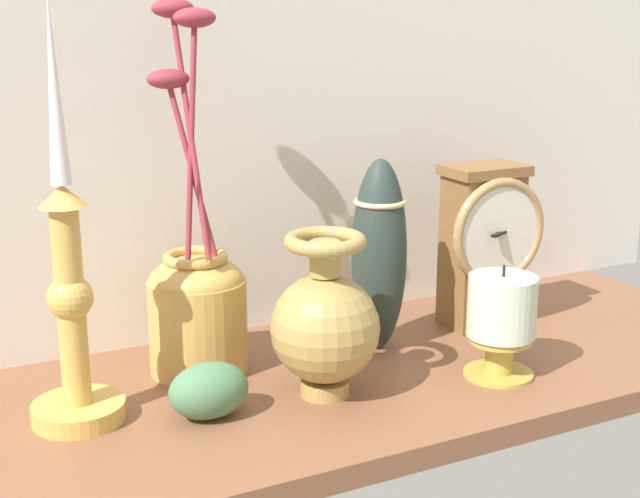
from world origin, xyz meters
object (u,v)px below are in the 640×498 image
at_px(tall_ceramic_vase, 379,254).
at_px(pillar_candle_front, 501,319).
at_px(candlestick_tall_left, 71,303).
at_px(brass_vase_jar, 197,297).
at_px(brass_vase_bulbous, 325,323).
at_px(mantel_clock, 484,243).

bearing_deg(tall_ceramic_vase, pillar_candle_front, -59.97).
bearing_deg(tall_ceramic_vase, candlestick_tall_left, -174.55).
bearing_deg(brass_vase_jar, tall_ceramic_vase, -9.01).
height_order(brass_vase_bulbous, tall_ceramic_vase, tall_ceramic_vase).
height_order(mantel_clock, tall_ceramic_vase, tall_ceramic_vase).
xyz_separation_m(brass_vase_bulbous, pillar_candle_front, (0.19, -0.04, -0.01)).
distance_m(candlestick_tall_left, pillar_candle_front, 0.43).
bearing_deg(brass_vase_jar, pillar_candle_front, -29.92).
xyz_separation_m(brass_vase_bulbous, tall_ceramic_vase, (0.11, 0.09, 0.03)).
distance_m(brass_vase_jar, tall_ceramic_vase, 0.21).
xyz_separation_m(pillar_candle_front, tall_ceramic_vase, (-0.07, 0.13, 0.05)).
distance_m(brass_vase_bulbous, tall_ceramic_vase, 0.15).
xyz_separation_m(candlestick_tall_left, brass_vase_jar, (0.14, 0.07, -0.03)).
bearing_deg(pillar_candle_front, mantel_clock, 59.92).
distance_m(brass_vase_jar, pillar_candle_front, 0.32).
distance_m(candlestick_tall_left, brass_vase_jar, 0.16).
xyz_separation_m(brass_vase_jar, tall_ceramic_vase, (0.20, -0.03, 0.03)).
xyz_separation_m(brass_vase_jar, pillar_candle_front, (0.28, -0.16, -0.02)).
height_order(brass_vase_bulbous, brass_vase_jar, brass_vase_jar).
relative_size(brass_vase_jar, pillar_candle_front, 3.18).
relative_size(brass_vase_jar, tall_ceramic_vase, 1.76).
distance_m(mantel_clock, candlestick_tall_left, 0.50).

